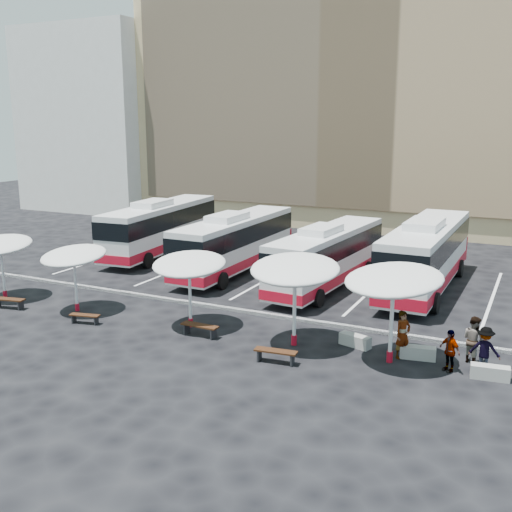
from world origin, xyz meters
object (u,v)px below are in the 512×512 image
at_px(conc_bench_1, 418,353).
at_px(bus_1, 235,241).
at_px(wood_bench_3, 276,353).
at_px(conc_bench_0, 355,341).
at_px(passenger_3, 485,349).
at_px(passenger_1, 474,340).
at_px(wood_bench_0, 9,301).
at_px(bus_3, 427,253).
at_px(sunshade_2, 189,264).
at_px(sunshade_0, 0,245).
at_px(passenger_0, 403,335).
at_px(wood_bench_2, 200,327).
at_px(passenger_2, 450,350).
at_px(bus_2, 328,255).
at_px(sunshade_3, 295,269).
at_px(sunshade_1, 74,256).
at_px(wood_bench_1, 85,317).
at_px(bus_0, 161,226).
at_px(conc_bench_2, 490,372).
at_px(sunshade_4, 394,280).

bearing_deg(conc_bench_1, bus_1, 144.50).
bearing_deg(wood_bench_3, bus_1, 123.99).
height_order(bus_1, conc_bench_1, bus_1).
relative_size(conc_bench_0, passenger_3, 0.77).
height_order(bus_1, passenger_1, bus_1).
bearing_deg(wood_bench_0, wood_bench_3, -1.77).
bearing_deg(bus_3, conc_bench_0, -94.53).
bearing_deg(sunshade_2, bus_3, 52.91).
height_order(wood_bench_0, passenger_1, passenger_1).
bearing_deg(sunshade_0, passenger_0, 2.48).
height_order(wood_bench_2, passenger_2, passenger_2).
height_order(bus_2, sunshade_0, bus_2).
distance_m(sunshade_3, wood_bench_0, 14.67).
bearing_deg(passenger_0, conc_bench_0, 114.09).
bearing_deg(sunshade_1, passenger_0, 3.57).
bearing_deg(passenger_1, wood_bench_0, 48.26).
bearing_deg(sunshade_0, wood_bench_1, -11.74).
bearing_deg(wood_bench_2, bus_0, 130.19).
distance_m(bus_1, wood_bench_0, 13.13).
xyz_separation_m(sunshade_3, conc_bench_0, (2.28, 0.93, -2.92)).
bearing_deg(wood_bench_2, bus_3, 58.46).
distance_m(bus_3, wood_bench_2, 13.76).
xyz_separation_m(sunshade_1, passenger_3, (18.29, 0.97, -1.86)).
relative_size(sunshade_0, conc_bench_0, 3.09).
bearing_deg(bus_3, wood_bench_2, -120.90).
relative_size(bus_1, passenger_2, 7.30).
bearing_deg(bus_3, conc_bench_1, -80.13).
distance_m(bus_2, conc_bench_2, 12.98).
xyz_separation_m(sunshade_3, conc_bench_1, (4.82, 0.72, -2.92)).
distance_m(bus_1, passenger_1, 16.95).
distance_m(wood_bench_2, passenger_1, 10.94).
distance_m(sunshade_4, wood_bench_1, 13.80).
xyz_separation_m(wood_bench_0, conc_bench_0, (16.60, 2.50, -0.14)).
bearing_deg(bus_3, sunshade_0, -149.14).
xyz_separation_m(sunshade_0, wood_bench_0, (1.67, -1.24, -2.39)).
height_order(bus_0, sunshade_3, bus_0).
bearing_deg(conc_bench_1, passenger_1, 14.91).
height_order(bus_0, sunshade_0, bus_0).
height_order(bus_0, conc_bench_2, bus_0).
bearing_deg(passenger_2, bus_2, 166.29).
bearing_deg(passenger_3, passenger_0, 2.69).
height_order(sunshade_1, sunshade_3, sunshade_3).
bearing_deg(bus_0, wood_bench_1, -73.85).
relative_size(sunshade_1, wood_bench_0, 1.90).
bearing_deg(passenger_3, passenger_2, 25.92).
bearing_deg(passenger_1, passenger_3, 163.92).
distance_m(sunshade_4, wood_bench_2, 8.42).
bearing_deg(wood_bench_3, sunshade_3, 92.53).
bearing_deg(sunshade_4, conc_bench_1, 41.00).
height_order(wood_bench_2, conc_bench_2, wood_bench_2).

